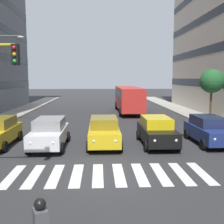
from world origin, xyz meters
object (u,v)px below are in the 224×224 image
at_px(car_0, 209,130).
at_px(bus_behind_traffic, 128,97).
at_px(car_1, 157,131).
at_px(car_3, 50,133).
at_px(street_tree_2, 212,81).
at_px(car_2, 104,131).

xyz_separation_m(car_0, bus_behind_traffic, (3.32, -15.62, 0.97)).
xyz_separation_m(car_1, bus_behind_traffic, (0.00, -15.79, 0.97)).
bearing_deg(car_0, car_1, 2.96).
height_order(car_3, street_tree_2, street_tree_2).
bearing_deg(street_tree_2, car_2, 37.50).
height_order(car_0, street_tree_2, street_tree_2).
distance_m(car_2, car_3, 3.24).
bearing_deg(car_2, bus_behind_traffic, -101.57).
relative_size(car_0, bus_behind_traffic, 0.42).
distance_m(car_1, car_2, 3.23).
bearing_deg(street_tree_2, car_3, 30.76).
distance_m(car_1, street_tree_2, 10.36).
bearing_deg(bus_behind_traffic, car_0, 102.01).
relative_size(car_3, street_tree_2, 0.94).
bearing_deg(bus_behind_traffic, street_tree_2, 128.24).
distance_m(car_3, bus_behind_traffic, 17.29).
relative_size(car_0, car_2, 1.00).
xyz_separation_m(car_2, street_tree_2, (-9.75, -7.48, 2.91)).
bearing_deg(car_1, car_2, -0.57).
distance_m(car_1, bus_behind_traffic, 15.82).
bearing_deg(car_0, bus_behind_traffic, -77.99).
xyz_separation_m(car_1, street_tree_2, (-6.52, -7.51, 2.91)).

